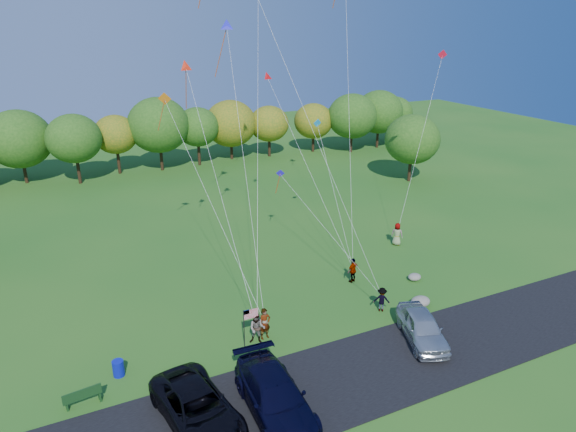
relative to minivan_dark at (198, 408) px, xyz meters
name	(u,v)px	position (x,y,z in m)	size (l,w,h in m)	color
ground	(314,336)	(7.88, 3.77, -0.88)	(140.00, 140.00, 0.00)	#225D1A
asphalt_lane	(351,377)	(7.88, -0.23, -0.85)	(44.00, 6.00, 0.06)	black
treeline	(130,138)	(4.17, 39.76, 3.89)	(77.02, 28.09, 8.41)	#332312
minivan_dark	(198,408)	(0.00, 0.00, 0.00)	(2.72, 5.89, 1.64)	black
minivan_navy	(275,396)	(3.38, -0.87, 0.07)	(2.49, 6.11, 1.77)	black
minivan_silver	(422,327)	(13.14, 0.76, -0.01)	(1.90, 4.73, 1.61)	#B4BAC0
flyer_a	(265,324)	(5.31, 4.81, 0.07)	(0.69, 0.45, 1.89)	#4C4C59
flyer_b	(257,328)	(4.74, 4.57, 0.05)	(0.91, 0.71, 1.87)	#4C4C59
flyer_c	(382,299)	(12.98, 4.38, -0.09)	(1.02, 0.59, 1.58)	#4C4C59
flyer_d	(353,270)	(13.40, 8.34, 0.01)	(1.05, 0.44, 1.78)	#4C4C59
flyer_e	(397,234)	(19.95, 12.13, 0.05)	(0.90, 0.59, 1.85)	#4C4C59
park_bench	(82,396)	(-4.53, 3.46, -0.36)	(1.75, 0.54, 0.97)	#153A16
trash_barrel	(118,368)	(-2.69, 5.01, -0.45)	(0.58, 0.58, 0.86)	#0B16AD
flag_assembly	(248,319)	(4.18, 4.46, 0.88)	(0.87, 0.57, 2.36)	black
boulder_near	(420,302)	(15.53, 3.76, -0.56)	(1.29, 1.01, 0.64)	gray
boulder_far	(414,277)	(17.41, 6.68, -0.63)	(0.94, 0.78, 0.49)	slate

